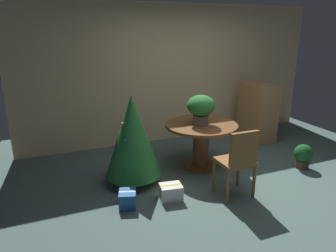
{
  "coord_description": "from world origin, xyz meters",
  "views": [
    {
      "loc": [
        -2.4,
        -3.32,
        2.12
      ],
      "look_at": [
        -0.91,
        0.32,
        0.89
      ],
      "focal_mm": 32.98,
      "sensor_mm": 36.0,
      "label": 1
    }
  ],
  "objects": [
    {
      "name": "gift_box_cream",
      "position": [
        -1.01,
        -0.04,
        0.1
      ],
      "size": [
        0.31,
        0.26,
        0.21
      ],
      "color": "silver",
      "rests_on": "ground_plane"
    },
    {
      "name": "ground_plane",
      "position": [
        0.0,
        0.0,
        0.0
      ],
      "size": [
        6.6,
        6.6,
        0.0
      ],
      "primitive_type": "plane",
      "color": "#4C6660"
    },
    {
      "name": "flower_vase",
      "position": [
        -0.22,
        0.69,
        1.0
      ],
      "size": [
        0.42,
        0.42,
        0.46
      ],
      "color": "#665B51",
      "rests_on": "round_dining_table"
    },
    {
      "name": "round_dining_table",
      "position": [
        -0.19,
        0.71,
        0.5
      ],
      "size": [
        1.12,
        1.12,
        0.73
      ],
      "color": "brown",
      "rests_on": "ground_plane"
    },
    {
      "name": "gift_box_blue",
      "position": [
        -1.58,
        0.01,
        0.1
      ],
      "size": [
        0.27,
        0.29,
        0.21
      ],
      "color": "#1E569E",
      "rests_on": "ground_plane"
    },
    {
      "name": "wooden_chair_near",
      "position": [
        -0.19,
        -0.3,
        0.53
      ],
      "size": [
        0.44,
        0.39,
        0.94
      ],
      "color": "brown",
      "rests_on": "ground_plane"
    },
    {
      "name": "wooden_cabinet",
      "position": [
        1.48,
        1.48,
        0.56
      ],
      "size": [
        0.48,
        0.73,
        1.12
      ],
      "color": "#B27F4C",
      "rests_on": "ground_plane"
    },
    {
      "name": "back_wall_panel",
      "position": [
        0.0,
        2.2,
        1.3
      ],
      "size": [
        6.0,
        0.1,
        2.6
      ],
      "primitive_type": "cube",
      "color": "beige",
      "rests_on": "ground_plane"
    },
    {
      "name": "potted_plant",
      "position": [
        1.31,
        0.06,
        0.22
      ],
      "size": [
        0.29,
        0.29,
        0.39
      ],
      "color": "#4C382D",
      "rests_on": "ground_plane"
    },
    {
      "name": "holiday_tree",
      "position": [
        -1.32,
        0.63,
        0.71
      ],
      "size": [
        0.8,
        0.8,
        1.29
      ],
      "color": "brown",
      "rests_on": "ground_plane"
    }
  ]
}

